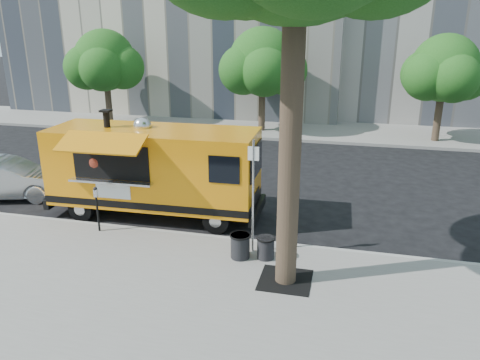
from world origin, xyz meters
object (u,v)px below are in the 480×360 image
object	(u,v)px
food_truck	(153,169)
sign_post	(253,190)
far_tree_b	(262,62)
far_tree_c	(445,68)
trash_bin_left	(240,245)
far_tree_a	(105,60)
trash_bin_right	(266,247)
sedan	(6,179)
parking_meter	(97,204)

from	to	relation	value
food_truck	sign_post	bearing A→B (deg)	-30.59
far_tree_b	far_tree_c	xyz separation A→B (m)	(9.00, -0.30, -0.12)
far_tree_c	trash_bin_left	world-z (taller)	far_tree_c
far_tree_c	trash_bin_left	bearing A→B (deg)	-114.96
far_tree_a	trash_bin_right	size ratio (longest dim) A/B	9.42
far_tree_c	trash_bin_right	distance (m)	15.81
trash_bin_left	far_tree_c	bearing A→B (deg)	65.04
far_tree_c	sedan	world-z (taller)	far_tree_c
far_tree_b	far_tree_c	bearing A→B (deg)	-1.91
sign_post	trash_bin_left	world-z (taller)	sign_post
food_truck	trash_bin_left	distance (m)	4.25
far_tree_b	trash_bin_right	world-z (taller)	far_tree_b
sign_post	food_truck	xyz separation A→B (m)	(-3.58, 1.99, -0.30)
far_tree_c	sedan	distance (m)	19.81
parking_meter	trash_bin_left	distance (m)	4.39
far_tree_b	trash_bin_left	size ratio (longest dim) A/B	8.69
far_tree_a	sign_post	distance (m)	18.14
trash_bin_right	far_tree_a	bearing A→B (deg)	130.21
far_tree_b	sign_post	distance (m)	14.61
trash_bin_left	sedan	bearing A→B (deg)	163.75
sign_post	parking_meter	bearing A→B (deg)	177.48
sign_post	trash_bin_left	size ratio (longest dim) A/B	4.74
far_tree_b	parking_meter	xyz separation A→B (m)	(-2.00, -14.05, -2.85)
sign_post	sedan	size ratio (longest dim) A/B	0.70
far_tree_b	trash_bin_left	world-z (taller)	far_tree_b
far_tree_b	sedan	bearing A→B (deg)	-119.00
far_tree_c	far_tree_b	bearing A→B (deg)	178.09
far_tree_a	trash_bin_left	bearing A→B (deg)	-51.56
far_tree_c	sign_post	world-z (taller)	far_tree_c
far_tree_c	parking_meter	world-z (taller)	far_tree_c
far_tree_b	sedan	distance (m)	14.12
trash_bin_right	far_tree_c	bearing A→B (deg)	66.98
sign_post	far_tree_b	bearing A→B (deg)	100.15
food_truck	trash_bin_right	bearing A→B (deg)	-31.31
food_truck	sedan	distance (m)	5.71
trash_bin_left	far_tree_b	bearing A→B (deg)	98.98
far_tree_c	parking_meter	size ratio (longest dim) A/B	3.90
far_tree_b	far_tree_c	distance (m)	9.01
far_tree_a	parking_meter	distance (m)	15.59
far_tree_c	food_truck	bearing A→B (deg)	-129.98
far_tree_c	trash_bin_right	size ratio (longest dim) A/B	9.17
sedan	sign_post	bearing A→B (deg)	-120.08
sedan	trash_bin_left	bearing A→B (deg)	-122.85
far_tree_c	parking_meter	distance (m)	17.82
parking_meter	trash_bin_right	xyz separation A→B (m)	(4.95, -0.49, -0.53)
food_truck	trash_bin_left	bearing A→B (deg)	-37.16
far_tree_a	trash_bin_left	size ratio (longest dim) A/B	8.46
sign_post	trash_bin_right	size ratio (longest dim) A/B	5.28
sedan	parking_meter	bearing A→B (deg)	-129.88
far_tree_a	parking_meter	bearing A→B (deg)	-62.85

